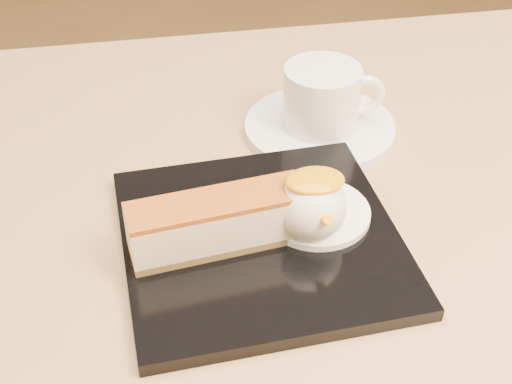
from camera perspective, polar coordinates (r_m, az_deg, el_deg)
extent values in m
cube|color=olive|center=(0.60, 2.76, -5.72)|extent=(0.80, 0.80, 0.04)
cube|color=black|center=(0.58, 0.35, -3.84)|extent=(0.23, 0.23, 0.01)
cube|color=brown|center=(0.57, -3.04, -3.90)|extent=(0.14, 0.05, 0.01)
cube|color=beige|center=(0.55, -3.11, -2.35)|extent=(0.14, 0.05, 0.03)
cube|color=#84410E|center=(0.54, -3.17, -0.80)|extent=(0.14, 0.05, 0.00)
cylinder|color=white|center=(0.59, 4.83, -1.65)|extent=(0.09, 0.09, 0.01)
sphere|color=white|center=(0.56, 4.47, -1.17)|extent=(0.06, 0.06, 0.06)
ellipsoid|color=orange|center=(0.55, 4.75, 0.92)|extent=(0.05, 0.04, 0.01)
ellipsoid|color=#2D8931|center=(0.60, 1.62, -0.50)|extent=(0.02, 0.01, 0.00)
ellipsoid|color=#2D8931|center=(0.61, 2.31, -0.11)|extent=(0.02, 0.01, 0.00)
ellipsoid|color=#2D8931|center=(0.61, 0.86, -0.17)|extent=(0.01, 0.02, 0.00)
cylinder|color=white|center=(0.72, 5.11, 5.14)|extent=(0.15, 0.15, 0.01)
cylinder|color=white|center=(0.70, 5.27, 7.58)|extent=(0.07, 0.07, 0.06)
cylinder|color=black|center=(0.68, 5.41, 9.63)|extent=(0.07, 0.07, 0.00)
torus|color=white|center=(0.71, 8.60, 7.68)|extent=(0.04, 0.01, 0.04)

